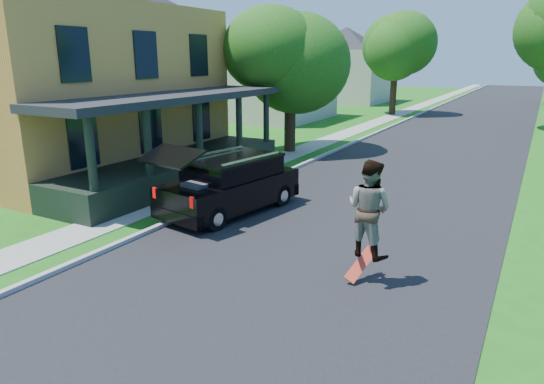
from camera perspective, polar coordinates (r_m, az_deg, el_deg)
The scene contains 13 objects.
ground at distance 9.41m, azimuth -2.04°, elevation -11.81°, with size 140.00×140.00×0.00m, color #1B6113.
street at distance 27.82m, azimuth 19.84°, elevation 5.69°, with size 8.00×120.00×0.02m, color black.
curb at distance 28.73m, azimuth 11.84°, elevation 6.57°, with size 0.15×120.00×0.12m, color #999894.
sidewalk at distance 29.22m, azimuth 8.92°, elevation 6.86°, with size 1.30×120.00×0.03m, color gray.
front_walk at distance 19.57m, azimuth -16.99°, elevation 2.10°, with size 6.50×1.20×0.03m, color gray.
main_house at distance 21.61m, azimuth -24.45°, elevation 15.82°, with size 15.56×15.56×10.10m.
neighbor_house_mid at distance 35.89m, azimuth -0.76°, elevation 15.34°, with size 12.78×12.78×8.30m.
neighbor_house_far at distance 50.40m, azimuth 8.66°, elevation 15.23°, with size 12.78×12.78×8.30m.
black_suv at distance 13.87m, azimuth -4.96°, elevation 0.89°, with size 2.45×4.85×2.16m.
skateboarder at distance 9.46m, azimuth 11.33°, elevation -1.91°, with size 1.08×0.94×1.91m.
skateboard at distance 9.91m, azimuth 10.38°, elevation -8.51°, with size 0.44×0.73×0.59m.
tree_left_mid at distance 22.86m, azimuth 2.15°, elevation 16.79°, with size 5.38×5.15×7.47m.
tree_left_far at distance 39.39m, azimuth 14.39°, elevation 16.40°, with size 5.86×5.89×8.09m.
Camera 1 is at (4.34, -7.14, 4.32)m, focal length 32.00 mm.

